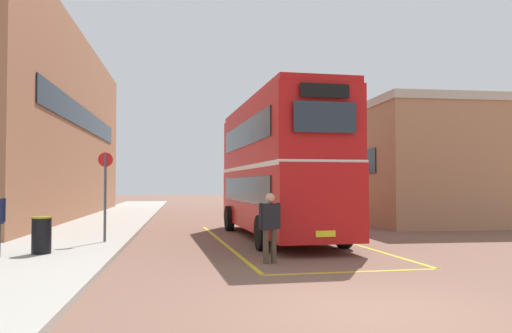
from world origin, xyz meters
TOP-DOWN VIEW (x-y plane):
  - ground_plane at (0.00, 14.40)m, footprint 135.60×135.60m
  - sidewalk_left at (-6.50, 16.80)m, footprint 4.00×57.60m
  - brick_building_left at (-11.31, 21.36)m, footprint 6.49×25.04m
  - depot_building_right at (8.89, 20.65)m, footprint 6.91×17.47m
  - double_decker_bus at (0.44, 10.32)m, footprint 3.20×10.27m
  - single_deck_bus at (3.82, 26.76)m, footprint 3.02×9.17m
  - pedestrian_boarding at (-0.77, 4.70)m, footprint 0.53×0.37m
  - litter_bin at (-6.35, 6.16)m, footprint 0.50×0.50m
  - bus_stop_sign at (-5.18, 8.70)m, footprint 0.43×0.14m
  - bay_marking_yellow at (0.49, 8.44)m, footprint 4.87×12.39m

SIDE VIEW (x-z plane):
  - ground_plane at x=0.00m, z-range 0.00..0.00m
  - bay_marking_yellow at x=0.49m, z-range 0.00..0.01m
  - sidewalk_left at x=-6.50m, z-range 0.00..0.14m
  - litter_bin at x=-6.35m, z-range 0.14..1.07m
  - pedestrian_boarding at x=-0.77m, z-range 0.13..1.80m
  - single_deck_bus at x=3.82m, z-range 0.13..3.15m
  - bus_stop_sign at x=-5.18m, z-range 0.41..3.13m
  - double_decker_bus at x=0.44m, z-range 0.14..4.89m
  - depot_building_right at x=8.89m, z-range 0.00..5.68m
  - brick_building_left at x=-11.31m, z-range 0.00..9.74m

